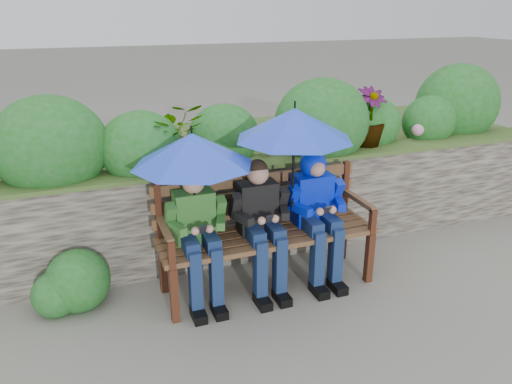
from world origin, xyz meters
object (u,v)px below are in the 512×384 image
object	(u,v)px
boy_right	(317,205)
umbrella_left	(192,150)
park_bench	(265,224)
umbrella_right	(294,124)
boy_middle	(261,220)
boy_left	(198,230)

from	to	relation	value
boy_right	umbrella_left	distance (m)	1.31
umbrella_left	park_bench	bearing A→B (deg)	6.14
boy_right	umbrella_right	bearing A→B (deg)	-178.38
boy_middle	boy_left	bearing A→B (deg)	179.85
park_bench	umbrella_left	world-z (taller)	umbrella_left
boy_left	boy_right	world-z (taller)	boy_right
park_bench	umbrella_right	world-z (taller)	umbrella_right
park_bench	boy_left	distance (m)	0.67
umbrella_left	boy_right	bearing A→B (deg)	-0.93
park_bench	boy_right	size ratio (longest dim) A/B	1.60
boy_right	umbrella_left	size ratio (longest dim) A/B	1.23
umbrella_left	umbrella_right	xyz separation A→B (m)	(0.89, -0.03, 0.15)
boy_middle	umbrella_right	distance (m)	0.90
umbrella_right	umbrella_left	bearing A→B (deg)	178.35
boy_middle	boy_right	world-z (taller)	boy_right
boy_left	umbrella_left	size ratio (longest dim) A/B	1.19
boy_left	umbrella_right	size ratio (longest dim) A/B	1.17
park_bench	umbrella_left	bearing A→B (deg)	-173.86
umbrella_left	umbrella_right	distance (m)	0.90
boy_left	boy_middle	xyz separation A→B (m)	(0.58, -0.00, 0.01)
boy_left	boy_middle	world-z (taller)	boy_middle
boy_middle	boy_right	bearing A→B (deg)	1.22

